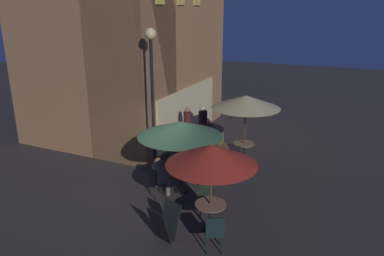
{
  "coord_description": "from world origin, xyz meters",
  "views": [
    {
      "loc": [
        -8.59,
        -5.33,
        5.35
      ],
      "look_at": [
        1.8,
        -0.56,
        1.64
      ],
      "focal_mm": 34.16,
      "sensor_mm": 36.0,
      "label": 1
    }
  ],
  "objects": [
    {
      "name": "cafe_table_2",
      "position": [
        0.49,
        -0.78,
        0.51
      ],
      "size": [
        0.72,
        0.72,
        0.71
      ],
      "color": "black",
      "rests_on": "ground"
    },
    {
      "name": "cafe_table_0",
      "position": [
        3.53,
        -1.85,
        0.54
      ],
      "size": [
        0.76,
        0.76,
        0.73
      ],
      "color": "black",
      "rests_on": "ground"
    },
    {
      "name": "ground_plane",
      "position": [
        0.0,
        0.0,
        0.0
      ],
      "size": [
        60.0,
        60.0,
        0.0
      ],
      "primitive_type": "plane",
      "color": "#342F2D"
    },
    {
      "name": "cafe_table_1",
      "position": [
        -1.09,
        -2.4,
        0.57
      ],
      "size": [
        0.79,
        0.79,
        0.76
      ],
      "color": "black",
      "rests_on": "ground"
    },
    {
      "name": "patio_umbrella_1",
      "position": [
        -1.09,
        -2.4,
        2.07
      ],
      "size": [
        2.22,
        2.22,
        2.33
      ],
      "color": "black",
      "rests_on": "ground"
    },
    {
      "name": "cafe_chair_1",
      "position": [
        2.73,
        -1.81,
        0.55
      ],
      "size": [
        0.43,
        0.43,
        0.92
      ],
      "rotation": [
        0.0,
        0.0,
        -0.05
      ],
      "color": "black",
      "rests_on": "ground"
    },
    {
      "name": "street_lamp_near_corner",
      "position": [
        1.07,
        0.47,
        3.45
      ],
      "size": [
        0.35,
        0.35,
        4.85
      ],
      "color": "black",
      "rests_on": "ground"
    },
    {
      "name": "cafe_chair_4",
      "position": [
        -0.21,
        -0.31,
        0.58
      ],
      "size": [
        0.56,
        0.56,
        0.96
      ],
      "rotation": [
        0.0,
        0.0,
        -0.59
      ],
      "color": "#272621",
      "rests_on": "ground"
    },
    {
      "name": "menu_sandwich_board",
      "position": [
        -1.9,
        -1.53,
        0.46
      ],
      "size": [
        0.78,
        0.72,
        0.89
      ],
      "rotation": [
        0.0,
        0.0,
        -0.31
      ],
      "color": "black",
      "rests_on": "ground"
    },
    {
      "name": "patron_standing_3",
      "position": [
        1.3,
        -0.09,
        0.92
      ],
      "size": [
        0.37,
        0.37,
        1.82
      ],
      "rotation": [
        0.0,
        0.0,
        0.2
      ],
      "color": "#334B2B",
      "rests_on": "ground"
    },
    {
      "name": "patron_seated_0",
      "position": [
        -0.09,
        -0.39,
        0.73
      ],
      "size": [
        0.54,
        0.51,
        1.28
      ],
      "rotation": [
        0.0,
        0.0,
        -0.59
      ],
      "color": "#76685A",
      "rests_on": "ground"
    },
    {
      "name": "patio_umbrella_2",
      "position": [
        0.49,
        -0.78,
        2.03
      ],
      "size": [
        2.52,
        2.52,
        2.26
      ],
      "color": "black",
      "rests_on": "ground"
    },
    {
      "name": "cafe_chair_3",
      "position": [
        -0.36,
        -1.92,
        0.52
      ],
      "size": [
        0.54,
        0.54,
        0.87
      ],
      "rotation": [
        0.0,
        0.0,
        -2.57
      ],
      "color": "black",
      "rests_on": "ground"
    },
    {
      "name": "cafe_building",
      "position": [
        4.08,
        3.12,
        3.98
      ],
      "size": [
        7.51,
        6.4,
        7.98
      ],
      "color": "#A16F48",
      "rests_on": "ground"
    },
    {
      "name": "patio_umbrella_0",
      "position": [
        3.53,
        -1.85,
        2.28
      ],
      "size": [
        2.44,
        2.44,
        2.51
      ],
      "color": "black",
      "rests_on": "ground"
    },
    {
      "name": "cafe_chair_2",
      "position": [
        -1.88,
        -2.82,
        0.59
      ],
      "size": [
        0.58,
        0.58,
        0.97
      ],
      "rotation": [
        0.0,
        0.0,
        0.49
      ],
      "color": "black",
      "rests_on": "ground"
    },
    {
      "name": "patron_standing_2",
      "position": [
        4.34,
        0.12,
        0.86
      ],
      "size": [
        0.35,
        0.35,
        1.72
      ],
      "rotation": [
        0.0,
        0.0,
        3.69
      ],
      "color": "#533B64",
      "rests_on": "ground"
    },
    {
      "name": "cafe_chair_0",
      "position": [
        3.63,
        -1.02,
        0.57
      ],
      "size": [
        0.48,
        0.48,
        0.95
      ],
      "rotation": [
        0.0,
        0.0,
        -1.69
      ],
      "color": "brown",
      "rests_on": "ground"
    },
    {
      "name": "patron_standing_1",
      "position": [
        3.49,
        0.41,
        0.95
      ],
      "size": [
        0.3,
        0.3,
        1.86
      ],
      "rotation": [
        0.0,
        0.0,
        1.87
      ],
      "color": "#593D67",
      "rests_on": "ground"
    }
  ]
}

